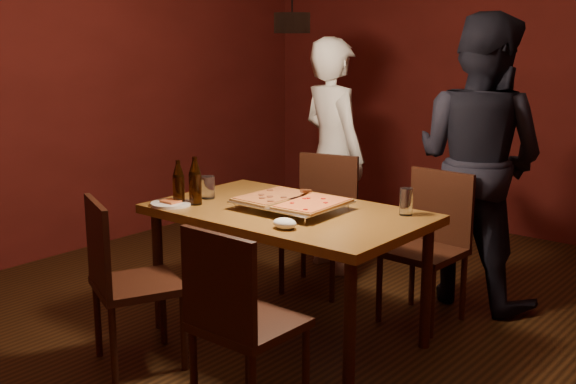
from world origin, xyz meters
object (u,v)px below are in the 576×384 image
Objects in this scene: chair_far_left at (322,209)px; chair_far_right at (431,232)px; diner_white at (333,156)px; plate_slice at (171,203)px; beer_bottle_a at (179,182)px; pendant_lamp at (292,21)px; chair_near_left at (120,268)px; beer_bottle_b at (195,181)px; diner_dark at (479,161)px; chair_near_right at (236,307)px; dining_table at (288,223)px; pizza_tray at (291,205)px.

chair_far_right is at bearing 163.35° from chair_far_left.
diner_white is at bearing -18.35° from chair_far_right.
plate_slice is at bearing 64.90° from chair_far_left.
pendant_lamp reaches higher than beer_bottle_a.
chair_near_left is 2.44× the size of plate_slice.
chair_far_right is 1.12m from diner_white.
diner_dark reaches higher than beer_bottle_b.
chair_near_right reaches higher than plate_slice.
plate_slice is 0.21× the size of pendant_lamp.
dining_table is 2.94× the size of chair_far_left.
diner_white is at bearing 9.15° from diner_dark.
chair_far_right is 1.56m from pendant_lamp.
pendant_lamp reaches higher than diner_white.
chair_near_left is at bearing -72.72° from plate_slice.
pizza_tray is 2.01× the size of beer_bottle_b.
plate_slice is 0.14× the size of diner_white.
pizza_tray is 1.00m from pendant_lamp.
chair_near_left is 0.65m from beer_bottle_a.
pizza_tray is at bearing 72.39° from diner_dark.
diner_white reaches higher than chair_far_right.
plate_slice is 1.25m from pendant_lamp.
beer_bottle_b is 0.25× the size of pendant_lamp.
diner_white is 0.92× the size of diner_dark.
chair_near_left is 2.21× the size of beer_bottle_a.
beer_bottle_b reaches higher than dining_table.
chair_near_right reaches higher than dining_table.
chair_far_right is 1.77× the size of beer_bottle_b.
chair_far_left reaches higher than pizza_tray.
chair_far_right is 0.59m from diner_dark.
beer_bottle_a reaches higher than chair_near_right.
diner_dark is (0.91, 0.41, 0.38)m from chair_far_left.
pendant_lamp reaches higher than chair_far_left.
diner_dark reaches higher than chair_far_left.
chair_far_right is at bearing 46.37° from plate_slice.
diner_dark is at bearing 69.66° from pizza_tray.
beer_bottle_b is (0.08, 0.05, 0.01)m from beer_bottle_a.
plate_slice is 1.50m from diner_white.
pendant_lamp is at bearing 103.37° from chair_far_left.
chair_far_left is 0.28× the size of diner_dark.
diner_white reaches higher than dining_table.
chair_near_right is (0.82, -0.02, 0.00)m from chair_near_left.
dining_table is 0.68m from plate_slice.
diner_white is at bearing 114.41° from dining_table.
diner_white is at bearing 117.28° from chair_near_left.
plate_slice is at bearing 153.25° from chair_near_right.
pizza_tray is at bearing 134.97° from diner_white.
chair_far_right is 0.92m from pizza_tray.
dining_table is 0.90m from chair_far_left.
diner_white reaches higher than plate_slice.
beer_bottle_a reaches higher than chair_far_left.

